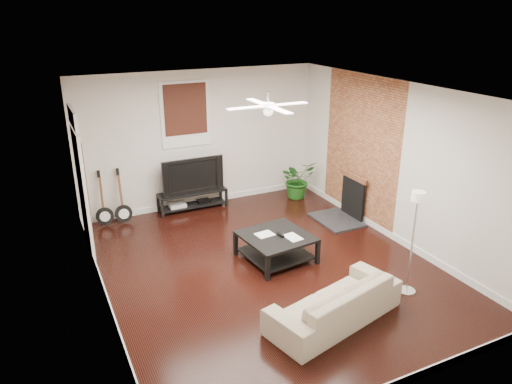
# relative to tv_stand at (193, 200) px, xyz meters

# --- Properties ---
(room) EXTENTS (5.01, 6.01, 2.81)m
(room) POSITION_rel_tv_stand_xyz_m (0.30, -2.78, 1.20)
(room) COLOR black
(room) RESTS_ON ground
(brick_accent) EXTENTS (0.02, 2.20, 2.80)m
(brick_accent) POSITION_rel_tv_stand_xyz_m (2.79, -1.78, 1.20)
(brick_accent) COLOR brown
(brick_accent) RESTS_ON floor
(fireplace) EXTENTS (0.80, 1.10, 0.92)m
(fireplace) POSITION_rel_tv_stand_xyz_m (2.50, -1.78, 0.26)
(fireplace) COLOR black
(fireplace) RESTS_ON floor
(window_back) EXTENTS (1.00, 0.06, 1.30)m
(window_back) POSITION_rel_tv_stand_xyz_m (0.00, 0.19, 1.75)
(window_back) COLOR #35170E
(window_back) RESTS_ON wall_back
(door_left) EXTENTS (0.08, 1.00, 2.50)m
(door_left) POSITION_rel_tv_stand_xyz_m (-2.16, -0.88, 1.05)
(door_left) COLOR white
(door_left) RESTS_ON wall_left
(tv_stand) EXTENTS (1.41, 0.38, 0.40)m
(tv_stand) POSITION_rel_tv_stand_xyz_m (0.00, 0.00, 0.00)
(tv_stand) COLOR black
(tv_stand) RESTS_ON floor
(tv) EXTENTS (1.26, 0.17, 0.73)m
(tv) POSITION_rel_tv_stand_xyz_m (-0.00, 0.02, 0.56)
(tv) COLOR black
(tv) RESTS_ON tv_stand
(coffee_table) EXTENTS (1.15, 1.15, 0.44)m
(coffee_table) POSITION_rel_tv_stand_xyz_m (0.55, -2.62, 0.02)
(coffee_table) COLOR black
(coffee_table) RESTS_ON floor
(sofa) EXTENTS (2.06, 1.20, 0.57)m
(sofa) POSITION_rel_tv_stand_xyz_m (0.47, -4.43, 0.09)
(sofa) COLOR #C9B097
(sofa) RESTS_ON floor
(floor_lamp) EXTENTS (0.32, 0.32, 1.58)m
(floor_lamp) POSITION_rel_tv_stand_xyz_m (1.82, -4.33, 0.59)
(floor_lamp) COLOR white
(floor_lamp) RESTS_ON floor
(potted_plant) EXTENTS (0.81, 0.72, 0.83)m
(potted_plant) POSITION_rel_tv_stand_xyz_m (2.28, -0.34, 0.22)
(potted_plant) COLOR #1C5518
(potted_plant) RESTS_ON floor
(guitar_left) EXTENTS (0.37, 0.29, 1.07)m
(guitar_left) POSITION_rel_tv_stand_xyz_m (-1.77, -0.03, 0.34)
(guitar_left) COLOR black
(guitar_left) RESTS_ON floor
(guitar_right) EXTENTS (0.35, 0.25, 1.07)m
(guitar_right) POSITION_rel_tv_stand_xyz_m (-1.42, -0.06, 0.34)
(guitar_right) COLOR black
(guitar_right) RESTS_ON floor
(ceiling_fan) EXTENTS (1.24, 1.24, 0.32)m
(ceiling_fan) POSITION_rel_tv_stand_xyz_m (0.30, -2.78, 2.40)
(ceiling_fan) COLOR white
(ceiling_fan) RESTS_ON ceiling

